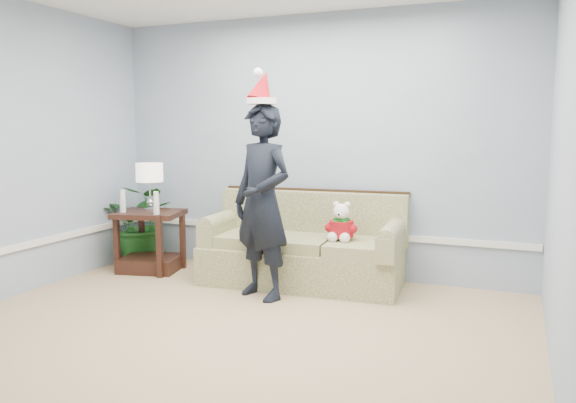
% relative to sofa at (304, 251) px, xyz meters
% --- Properties ---
extents(room_shell, '(4.54, 5.04, 2.74)m').
position_rel_sofa_xyz_m(room_shell, '(-0.05, -2.09, 1.03)').
color(room_shell, tan).
rests_on(room_shell, ground).
extents(wainscot_trim, '(4.49, 4.99, 0.06)m').
position_rel_sofa_xyz_m(wainscot_trim, '(-1.23, -0.91, 0.13)').
color(wainscot_trim, white).
rests_on(wainscot_trim, room_shell).
extents(sofa, '(2.00, 0.96, 0.91)m').
position_rel_sofa_xyz_m(sofa, '(0.00, 0.00, 0.00)').
color(sofa, '#4C5A2B').
rests_on(sofa, room_shell).
extents(side_table, '(0.78, 0.70, 0.65)m').
position_rel_sofa_xyz_m(side_table, '(-1.71, -0.18, -0.07)').
color(side_table, '#331912').
rests_on(side_table, room_shell).
extents(table_lamp, '(0.29, 0.29, 0.51)m').
position_rel_sofa_xyz_m(table_lamp, '(-1.72, -0.14, 0.72)').
color(table_lamp, silver).
rests_on(table_lamp, side_table).
extents(candle_pair, '(0.49, 0.06, 0.24)m').
position_rel_sofa_xyz_m(candle_pair, '(-1.71, -0.35, 0.44)').
color(candle_pair, silver).
rests_on(candle_pair, side_table).
extents(houseplant, '(0.94, 0.86, 0.90)m').
position_rel_sofa_xyz_m(houseplant, '(-2.05, 0.16, 0.12)').
color(houseplant, '#1F6121').
rests_on(houseplant, room_shell).
extents(man, '(0.75, 0.63, 1.76)m').
position_rel_sofa_xyz_m(man, '(-0.17, -0.60, 0.55)').
color(man, black).
rests_on(man, room_shell).
extents(santa_hat, '(0.37, 0.39, 0.32)m').
position_rel_sofa_xyz_m(santa_hat, '(-0.17, -0.59, 1.56)').
color(santa_hat, white).
rests_on(santa_hat, man).
extents(teddy_bear, '(0.24, 0.27, 0.38)m').
position_rel_sofa_xyz_m(teddy_bear, '(0.42, -0.10, 0.29)').
color(teddy_bear, white).
rests_on(teddy_bear, sofa).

